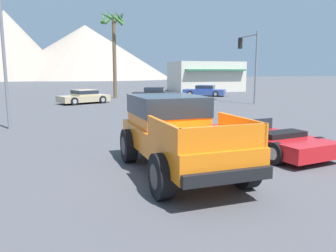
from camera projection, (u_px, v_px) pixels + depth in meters
ground_plane at (181, 169)px, 8.89m from camera, size 320.00×320.00×0.00m
orange_pickup_truck at (174, 129)px, 8.76m from camera, size 2.48×5.22×1.96m
red_convertible_car at (265, 139)px, 10.90m from camera, size 2.51×4.78×1.01m
parked_car_tan at (84, 96)px, 27.34m from camera, size 4.48×3.33×1.15m
parked_car_blue at (205, 91)px, 35.89m from camera, size 4.74×4.05×1.18m
parked_car_dark at (156, 93)px, 30.75m from camera, size 4.58×3.35×1.21m
traffic_light_main at (249, 55)px, 27.41m from camera, size 0.38×3.12×5.83m
street_lamp_post at (2, 29)px, 14.50m from camera, size 0.90×0.24×7.45m
palm_tree_tall at (113, 33)px, 32.01m from camera, size 2.66×2.64×8.58m
storefront_building at (205, 77)px, 45.31m from camera, size 9.27×6.76×3.97m
distant_mountain_range at (60, 53)px, 116.61m from camera, size 76.58×63.63×21.82m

